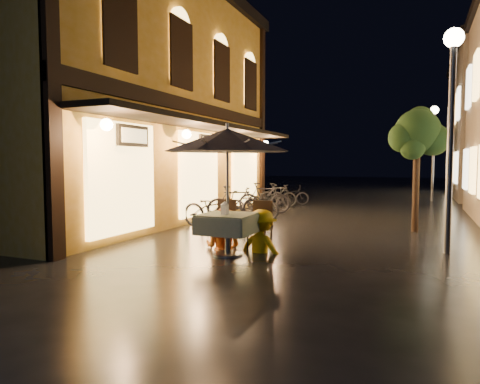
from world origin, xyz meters
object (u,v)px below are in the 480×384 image
at_px(person_orange, 223,209).
at_px(bicycle_0, 214,209).
at_px(streetlamp_near, 452,99).
at_px(table_lantern, 225,207).
at_px(person_yellow, 262,211).
at_px(cafe_table, 228,224).
at_px(patio_umbrella, 227,140).

relative_size(person_orange, bicycle_0, 0.84).
bearing_deg(person_orange, streetlamp_near, -163.86).
distance_m(table_lantern, person_yellow, 0.84).
xyz_separation_m(cafe_table, person_yellow, (0.48, 0.56, 0.22)).
relative_size(table_lantern, person_orange, 0.16).
bearing_deg(cafe_table, streetlamp_near, 25.34).
bearing_deg(person_orange, table_lantern, 116.97).
distance_m(table_lantern, bicycle_0, 3.46).
distance_m(streetlamp_near, person_yellow, 4.13).
bearing_deg(table_lantern, patio_umbrella, 90.00).
bearing_deg(person_yellow, person_orange, 13.47).
height_order(table_lantern, bicycle_0, table_lantern).
xyz_separation_m(table_lantern, person_orange, (-0.34, 0.65, -0.12)).
xyz_separation_m(streetlamp_near, person_yellow, (-3.33, -1.25, -2.11)).
bearing_deg(streetlamp_near, bicycle_0, 169.06).
bearing_deg(streetlamp_near, cafe_table, -154.66).
bearing_deg(person_yellow, cafe_table, 60.51).
distance_m(streetlamp_near, cafe_table, 4.81).
bearing_deg(person_yellow, bicycle_0, -35.46).
xyz_separation_m(cafe_table, bicycle_0, (-1.70, 2.87, -0.09)).
height_order(streetlamp_near, person_orange, streetlamp_near).
relative_size(streetlamp_near, person_orange, 2.64).
height_order(cafe_table, table_lantern, table_lantern).
distance_m(streetlamp_near, bicycle_0, 6.11).
bearing_deg(cafe_table, bicycle_0, 120.68).
bearing_deg(person_orange, cafe_table, 122.19).
height_order(cafe_table, patio_umbrella, patio_umbrella).
xyz_separation_m(patio_umbrella, table_lantern, (-0.00, -0.12, -1.23)).
distance_m(patio_umbrella, bicycle_0, 3.72).
bearing_deg(bicycle_0, patio_umbrella, -145.01).
bearing_deg(person_orange, bicycle_0, -60.88).
relative_size(patio_umbrella, person_yellow, 1.53).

